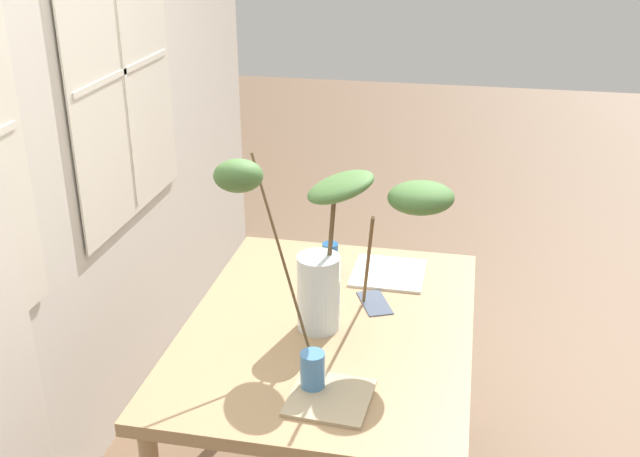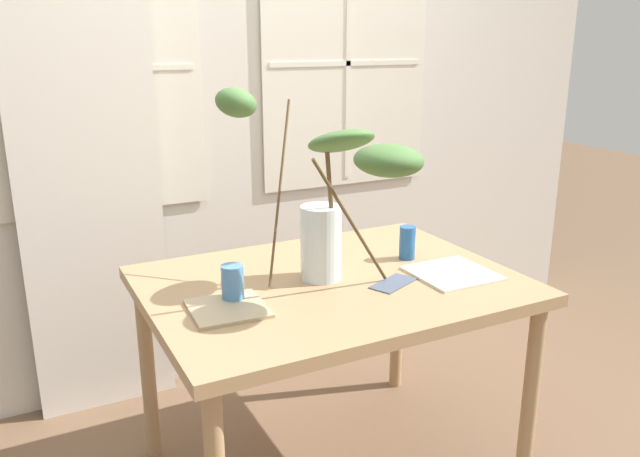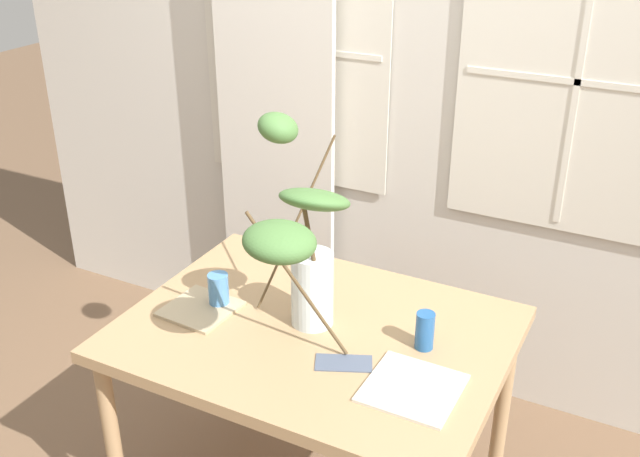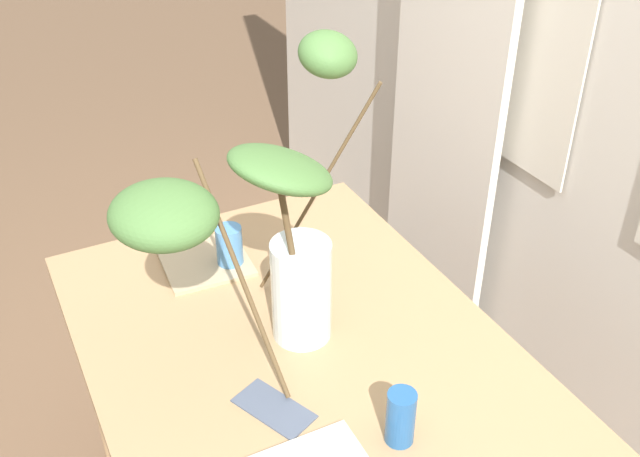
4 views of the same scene
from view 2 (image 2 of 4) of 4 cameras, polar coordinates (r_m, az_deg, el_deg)
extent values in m
cube|color=beige|center=(3.01, -8.22, 11.51)|extent=(4.21, 0.12, 2.64)
cube|color=silver|center=(2.80, -19.54, 13.22)|extent=(0.82, 0.01, 1.11)
cube|color=silver|center=(2.79, -19.53, 13.22)|extent=(0.89, 0.01, 1.18)
cube|color=silver|center=(2.79, -19.52, 13.22)|extent=(0.02, 0.01, 1.11)
cube|color=silver|center=(2.79, -19.52, 13.22)|extent=(0.82, 0.01, 0.02)
cube|color=silver|center=(3.18, 2.43, 14.44)|extent=(0.82, 0.01, 1.11)
cube|color=silver|center=(3.18, 2.46, 14.44)|extent=(0.89, 0.01, 1.18)
cube|color=silver|center=(3.18, 2.50, 14.43)|extent=(0.02, 0.01, 1.11)
cube|color=silver|center=(3.18, 2.50, 14.43)|extent=(0.82, 0.01, 0.02)
cube|color=silver|center=(2.74, -20.39, 9.36)|extent=(0.58, 0.03, 2.56)
cube|color=tan|center=(2.24, 0.99, -5.09)|extent=(1.26, 0.94, 0.04)
cylinder|color=tan|center=(2.43, 18.13, -14.29)|extent=(0.06, 0.06, 0.73)
cylinder|color=tan|center=(2.59, -15.04, -12.03)|extent=(0.06, 0.06, 0.73)
cylinder|color=tan|center=(2.99, 6.90, -7.49)|extent=(0.06, 0.06, 0.73)
cylinder|color=silver|center=(2.20, 0.08, -1.28)|extent=(0.14, 0.14, 0.26)
cylinder|color=silver|center=(2.23, 0.08, -3.30)|extent=(0.13, 0.13, 0.08)
cylinder|color=brown|center=(2.19, -3.62, 3.32)|extent=(0.19, 0.23, 0.59)
ellipsoid|color=#477038|center=(2.18, -7.47, 11.01)|extent=(0.22, 0.20, 0.15)
cylinder|color=brown|center=(2.15, 0.95, 1.57)|extent=(0.08, 0.06, 0.48)
ellipsoid|color=#477038|center=(2.09, 1.90, 7.76)|extent=(0.30, 0.31, 0.16)
cylinder|color=brown|center=(2.06, 2.83, 0.48)|extent=(0.32, 0.08, 0.46)
ellipsoid|color=#477038|center=(1.89, 6.11, 6.01)|extent=(0.25, 0.25, 0.12)
cylinder|color=#4C84BC|center=(2.05, -7.75, -4.85)|extent=(0.07, 0.07, 0.12)
cylinder|color=#235693|center=(2.44, 7.75, -1.25)|extent=(0.06, 0.06, 0.13)
cube|color=tan|center=(2.01, -8.20, -7.03)|extent=(0.24, 0.24, 0.01)
cube|color=silver|center=(2.32, 11.63, -3.92)|extent=(0.27, 0.27, 0.01)
cube|color=#4C566B|center=(2.21, 6.52, -4.85)|extent=(0.20, 0.15, 0.00)
camera|label=1|loc=(1.91, -71.88, 21.30)|focal=42.66mm
camera|label=3|loc=(2.04, 68.69, 23.54)|focal=41.86mm
camera|label=4|loc=(2.57, 34.90, 22.36)|focal=41.31mm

